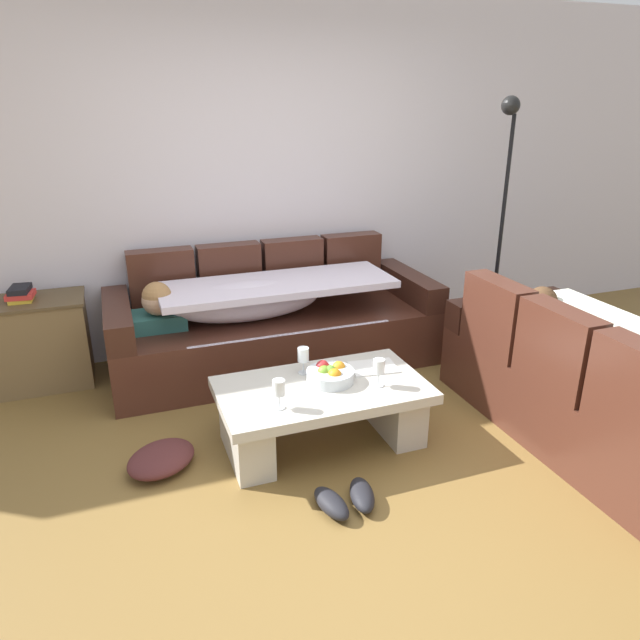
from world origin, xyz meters
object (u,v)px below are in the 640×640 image
(fruit_bowl, at_px, (330,374))
(book_stack_on_cabinet, at_px, (20,294))
(crumpled_garment, at_px, (161,459))
(couch_along_wall, at_px, (270,323))
(wine_glass_near_right, at_px, (379,368))
(coffee_table, at_px, (322,407))
(open_magazine, at_px, (373,367))
(floor_lamp, at_px, (502,207))
(side_cabinet, at_px, (36,343))
(wine_glass_near_left, at_px, (279,389))
(wine_glass_far_back, at_px, (303,356))
(pair_of_shoes, at_px, (347,499))
(couch_near_window, at_px, (597,388))

(fruit_bowl, height_order, book_stack_on_cabinet, book_stack_on_cabinet)
(book_stack_on_cabinet, relative_size, crumpled_garment, 0.52)
(couch_along_wall, bearing_deg, wine_glass_near_right, -77.60)
(coffee_table, relative_size, open_magazine, 4.29)
(wine_glass_near_right, bearing_deg, floor_lamp, 35.88)
(wine_glass_near_right, distance_m, side_cabinet, 2.46)
(coffee_table, bearing_deg, wine_glass_near_left, -151.58)
(couch_along_wall, bearing_deg, wine_glass_far_back, -93.85)
(coffee_table, xyz_separation_m, crumpled_garment, (-0.93, 0.07, -0.18))
(open_magazine, distance_m, book_stack_on_cabinet, 2.43)
(book_stack_on_cabinet, bearing_deg, pair_of_shoes, -51.80)
(couch_near_window, height_order, wine_glass_near_right, couch_near_window)
(book_stack_on_cabinet, relative_size, floor_lamp, 0.11)
(wine_glass_near_right, distance_m, wine_glass_far_back, 0.47)
(coffee_table, distance_m, book_stack_on_cabinet, 2.22)
(couch_along_wall, height_order, wine_glass_near_left, couch_along_wall)
(couch_along_wall, height_order, wine_glass_near_right, couch_along_wall)
(couch_near_window, height_order, side_cabinet, couch_near_window)
(couch_along_wall, height_order, book_stack_on_cabinet, couch_along_wall)
(couch_along_wall, relative_size, pair_of_shoes, 7.03)
(couch_near_window, distance_m, fruit_bowl, 1.57)
(pair_of_shoes, bearing_deg, couch_near_window, 2.98)
(couch_along_wall, bearing_deg, book_stack_on_cabinet, 172.46)
(wine_glass_far_back, xyz_separation_m, side_cabinet, (-1.58, 1.22, -0.17))
(pair_of_shoes, bearing_deg, floor_lamp, 39.37)
(wine_glass_near_left, relative_size, wine_glass_near_right, 1.00)
(fruit_bowl, relative_size, wine_glass_far_back, 1.69)
(couch_along_wall, bearing_deg, side_cabinet, 172.19)
(book_stack_on_cabinet, height_order, floor_lamp, floor_lamp)
(open_magazine, bearing_deg, side_cabinet, 153.91)
(wine_glass_near_left, bearing_deg, couch_near_window, -10.56)
(wine_glass_near_left, xyz_separation_m, side_cabinet, (-1.32, 1.57, -0.17))
(wine_glass_far_back, xyz_separation_m, pair_of_shoes, (-0.04, -0.78, -0.45))
(fruit_bowl, height_order, crumpled_garment, fruit_bowl)
(open_magazine, xyz_separation_m, pair_of_shoes, (-0.46, -0.70, -0.34))
(couch_near_window, distance_m, crumpled_garment, 2.54)
(book_stack_on_cabinet, distance_m, crumpled_garment, 1.65)
(crumpled_garment, bearing_deg, wine_glass_near_right, -8.30)
(open_magazine, distance_m, floor_lamp, 1.96)
(wine_glass_far_back, xyz_separation_m, crumpled_garment, (-0.88, -0.12, -0.44))
(couch_near_window, distance_m, wine_glass_near_right, 1.30)
(couch_along_wall, height_order, side_cabinet, couch_along_wall)
(couch_along_wall, relative_size, open_magazine, 8.64)
(wine_glass_near_left, bearing_deg, floor_lamp, 28.79)
(open_magazine, relative_size, crumpled_garment, 0.70)
(fruit_bowl, bearing_deg, open_magazine, 13.01)
(wine_glass_near_left, relative_size, wine_glass_far_back, 1.00)
(fruit_bowl, distance_m, pair_of_shoes, 0.75)
(couch_near_window, distance_m, book_stack_on_cabinet, 3.74)
(couch_near_window, height_order, open_magazine, couch_near_window)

